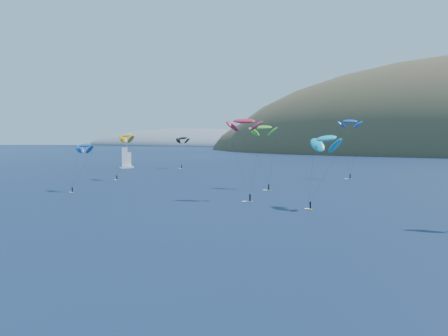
% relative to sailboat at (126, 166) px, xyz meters
% --- Properties ---
extents(headland, '(460.00, 250.00, 60.00)m').
position_rel_sailboat_xyz_m(headland, '(-330.75, 559.88, -4.33)').
color(headland, slate).
rests_on(headland, ground).
extents(sailboat, '(10.00, 8.59, 12.09)m').
position_rel_sailboat_xyz_m(sailboat, '(0.00, 0.00, 0.00)').
color(sailboat, white).
rests_on(sailboat, ground).
extents(kitesurfer_1, '(10.51, 9.05, 19.66)m').
position_rel_sailboat_xyz_m(kitesurfer_1, '(52.13, -58.89, 15.99)').
color(kitesurfer_1, yellow).
rests_on(kitesurfer_1, ground).
extents(kitesurfer_3, '(12.24, 11.17, 22.23)m').
position_rel_sailboat_xyz_m(kitesurfer_3, '(114.12, -63.11, 18.63)').
color(kitesurfer_3, yellow).
rests_on(kitesurfer_3, ground).
extents(kitesurfer_4, '(9.91, 8.50, 25.07)m').
position_rel_sailboat_xyz_m(kitesurfer_4, '(122.02, -6.29, 21.52)').
color(kitesurfer_4, yellow).
rests_on(kitesurfer_4, ground).
extents(kitesurfer_5, '(11.78, 12.11, 19.45)m').
position_rel_sailboat_xyz_m(kitesurfer_5, '(153.19, -103.06, 15.45)').
color(kitesurfer_5, yellow).
rests_on(kitesurfer_5, ground).
extents(kitesurfer_9, '(10.92, 9.67, 23.56)m').
position_rel_sailboat_xyz_m(kitesurfer_9, '(127.02, -97.19, 19.97)').
color(kitesurfer_9, yellow).
rests_on(kitesurfer_9, ground).
extents(kitesurfer_10, '(8.99, 10.55, 16.36)m').
position_rel_sailboat_xyz_m(kitesurfer_10, '(72.65, -101.92, 13.04)').
color(kitesurfer_10, yellow).
rests_on(kitesurfer_10, ground).
extents(kitesurfer_12, '(9.46, 7.22, 17.84)m').
position_rel_sailboat_xyz_m(kitesurfer_12, '(23.83, 16.39, 14.37)').
color(kitesurfer_12, yellow).
rests_on(kitesurfer_12, ground).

